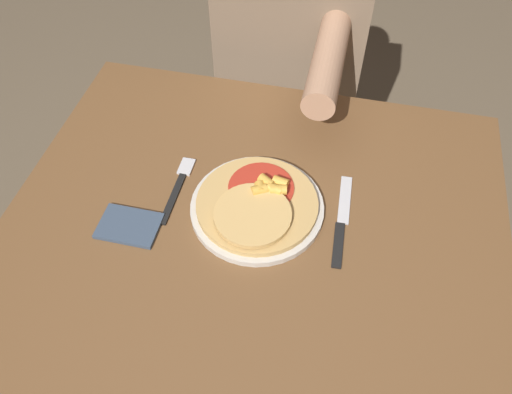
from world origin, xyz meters
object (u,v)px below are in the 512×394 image
at_px(fork, 179,185).
at_px(dining_table, 254,257).
at_px(knife, 342,221).
at_px(pizza, 256,204).
at_px(person_diner, 292,54).
at_px(plate, 256,208).

bearing_deg(fork, dining_table, -16.50).
bearing_deg(knife, pizza, -176.05).
distance_m(pizza, knife, 0.17).
relative_size(dining_table, fork, 5.51).
relative_size(dining_table, pizza, 4.07).
distance_m(dining_table, knife, 0.22).
distance_m(dining_table, person_diner, 0.62).
xyz_separation_m(pizza, fork, (-0.17, 0.03, -0.02)).
bearing_deg(plate, pizza, -69.87).
relative_size(plate, person_diner, 0.21).
relative_size(fork, person_diner, 0.14).
bearing_deg(dining_table, plate, 94.98).
relative_size(pizza, knife, 1.07).
relative_size(knife, person_diner, 0.18).
height_order(pizza, person_diner, person_diner).
height_order(pizza, knife, pizza).
bearing_deg(person_diner, plate, -87.07).
bearing_deg(person_diner, fork, -103.82).
height_order(knife, person_diner, person_diner).
height_order(pizza, fork, pizza).
distance_m(dining_table, fork, 0.22).
distance_m(dining_table, pizza, 0.16).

